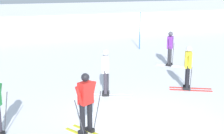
# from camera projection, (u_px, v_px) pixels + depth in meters

# --- Properties ---
(ground_plane) EXTENTS (120.00, 120.00, 0.00)m
(ground_plane) POSITION_uv_depth(u_px,v_px,m) (139.00, 128.00, 9.23)
(ground_plane) COLOR white
(far_snow_ridge) EXTENTS (80.00, 8.17, 1.60)m
(far_snow_ridge) POSITION_uv_depth(u_px,v_px,m) (36.00, 21.00, 28.32)
(far_snow_ridge) COLOR white
(far_snow_ridge) RESTS_ON ground
(skier_purple) EXTENTS (1.44, 1.34, 1.71)m
(skier_purple) POSITION_uv_depth(u_px,v_px,m) (170.00, 48.00, 15.94)
(skier_purple) COLOR silver
(skier_purple) RESTS_ON ground
(skier_yellow) EXTENTS (1.58, 1.09, 1.71)m
(skier_yellow) POSITION_uv_depth(u_px,v_px,m) (188.00, 66.00, 12.36)
(skier_yellow) COLOR red
(skier_yellow) RESTS_ON ground
(skier_red) EXTENTS (1.10, 1.58, 1.71)m
(skier_red) POSITION_uv_depth(u_px,v_px,m) (86.00, 102.00, 8.65)
(skier_red) COLOR gold
(skier_red) RESTS_ON ground
(skier_white) EXTENTS (1.62, 0.95, 1.71)m
(skier_white) POSITION_uv_depth(u_px,v_px,m) (106.00, 71.00, 11.69)
(skier_white) COLOR silver
(skier_white) RESTS_ON ground
(trail_marker_pole) EXTENTS (0.05, 0.05, 2.27)m
(trail_marker_pole) POSITION_uv_depth(u_px,v_px,m) (140.00, 31.00, 19.97)
(trail_marker_pole) COLOR #1E56AD
(trail_marker_pole) RESTS_ON ground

